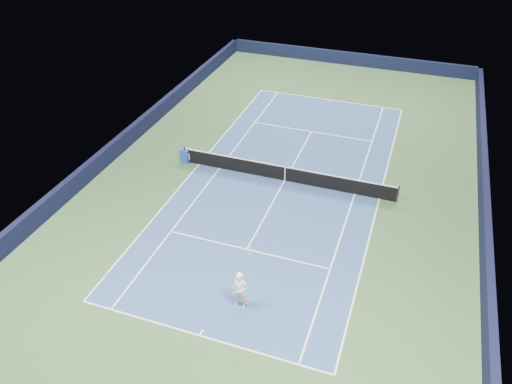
% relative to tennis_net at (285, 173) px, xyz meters
% --- Properties ---
extents(ground, '(40.00, 40.00, 0.00)m').
position_rel_tennis_net_xyz_m(ground, '(0.00, 0.00, -0.50)').
color(ground, '#2E4C29').
rests_on(ground, ground).
extents(wall_far, '(22.00, 0.35, 1.10)m').
position_rel_tennis_net_xyz_m(wall_far, '(0.00, 19.82, 0.05)').
color(wall_far, black).
rests_on(wall_far, ground).
extents(wall_right, '(0.35, 40.00, 1.10)m').
position_rel_tennis_net_xyz_m(wall_right, '(10.82, 0.00, 0.05)').
color(wall_right, black).
rests_on(wall_right, ground).
extents(wall_left, '(0.35, 40.00, 1.10)m').
position_rel_tennis_net_xyz_m(wall_left, '(-10.82, 0.00, 0.05)').
color(wall_left, black).
rests_on(wall_left, ground).
extents(court_surface, '(10.97, 23.77, 0.01)m').
position_rel_tennis_net_xyz_m(court_surface, '(0.00, 0.00, -0.50)').
color(court_surface, navy).
rests_on(court_surface, ground).
extents(baseline_far, '(10.97, 0.08, 0.00)m').
position_rel_tennis_net_xyz_m(baseline_far, '(0.00, 11.88, -0.50)').
color(baseline_far, white).
rests_on(baseline_far, ground).
extents(baseline_near, '(10.97, 0.08, 0.00)m').
position_rel_tennis_net_xyz_m(baseline_near, '(0.00, -11.88, -0.50)').
color(baseline_near, white).
rests_on(baseline_near, ground).
extents(sideline_doubles_right, '(0.08, 23.77, 0.00)m').
position_rel_tennis_net_xyz_m(sideline_doubles_right, '(5.49, 0.00, -0.50)').
color(sideline_doubles_right, white).
rests_on(sideline_doubles_right, ground).
extents(sideline_doubles_left, '(0.08, 23.77, 0.00)m').
position_rel_tennis_net_xyz_m(sideline_doubles_left, '(-5.49, 0.00, -0.50)').
color(sideline_doubles_left, white).
rests_on(sideline_doubles_left, ground).
extents(sideline_singles_right, '(0.08, 23.77, 0.00)m').
position_rel_tennis_net_xyz_m(sideline_singles_right, '(4.12, 0.00, -0.50)').
color(sideline_singles_right, white).
rests_on(sideline_singles_right, ground).
extents(sideline_singles_left, '(0.08, 23.77, 0.00)m').
position_rel_tennis_net_xyz_m(sideline_singles_left, '(-4.12, 0.00, -0.50)').
color(sideline_singles_left, white).
rests_on(sideline_singles_left, ground).
extents(service_line_far, '(8.23, 0.08, 0.00)m').
position_rel_tennis_net_xyz_m(service_line_far, '(0.00, 6.40, -0.50)').
color(service_line_far, white).
rests_on(service_line_far, ground).
extents(service_line_near, '(8.23, 0.08, 0.00)m').
position_rel_tennis_net_xyz_m(service_line_near, '(0.00, -6.40, -0.50)').
color(service_line_near, white).
rests_on(service_line_near, ground).
extents(center_service_line, '(0.08, 12.80, 0.00)m').
position_rel_tennis_net_xyz_m(center_service_line, '(0.00, 0.00, -0.50)').
color(center_service_line, white).
rests_on(center_service_line, ground).
extents(center_mark_far, '(0.08, 0.30, 0.00)m').
position_rel_tennis_net_xyz_m(center_mark_far, '(0.00, 11.73, -0.50)').
color(center_mark_far, white).
rests_on(center_mark_far, ground).
extents(center_mark_near, '(0.08, 0.30, 0.00)m').
position_rel_tennis_net_xyz_m(center_mark_near, '(0.00, -11.73, -0.50)').
color(center_mark_near, white).
rests_on(center_mark_near, ground).
extents(tennis_net, '(12.90, 0.10, 1.07)m').
position_rel_tennis_net_xyz_m(tennis_net, '(0.00, 0.00, 0.00)').
color(tennis_net, black).
rests_on(tennis_net, ground).
extents(sponsor_cube, '(0.62, 0.55, 0.86)m').
position_rel_tennis_net_xyz_m(sponsor_cube, '(-6.40, 0.07, -0.08)').
color(sponsor_cube, '#1C46A9').
rests_on(sponsor_cube, ground).
extents(tennis_player, '(0.83, 1.27, 2.17)m').
position_rel_tennis_net_xyz_m(tennis_player, '(0.99, -9.88, 0.42)').
color(tennis_player, white).
rests_on(tennis_player, ground).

